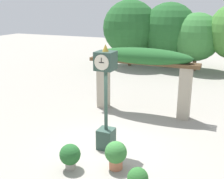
{
  "coord_description": "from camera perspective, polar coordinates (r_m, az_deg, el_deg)",
  "views": [
    {
      "loc": [
        3.41,
        -7.74,
        4.61
      ],
      "look_at": [
        -0.09,
        0.46,
        1.91
      ],
      "focal_mm": 45.0,
      "sensor_mm": 36.0,
      "label": 1
    }
  ],
  "objects": [
    {
      "name": "ground_plane",
      "position": [
        9.63,
        -0.62,
        -11.76
      ],
      "size": [
        60.0,
        60.0,
        0.0
      ],
      "primitive_type": "plane",
      "color": "gray"
    },
    {
      "name": "tree_line",
      "position": [
        21.32,
        12.94,
        11.56
      ],
      "size": [
        11.59,
        4.76,
        5.03
      ],
      "color": "brown",
      "rests_on": "ground"
    },
    {
      "name": "potted_plant_near_left",
      "position": [
        8.42,
        -8.52,
        -13.1
      ],
      "size": [
        0.62,
        0.62,
        0.77
      ],
      "color": "gray",
      "rests_on": "ground"
    },
    {
      "name": "pergola",
      "position": [
        12.07,
        6.23,
        5.16
      ],
      "size": [
        4.78,
        1.08,
        2.88
      ],
      "color": "#A89E89",
      "rests_on": "ground"
    },
    {
      "name": "pedestal_clock",
      "position": [
        8.93,
        -1.26,
        -1.89
      ],
      "size": [
        0.57,
        0.62,
        3.48
      ],
      "color": "#2D473D",
      "rests_on": "ground"
    },
    {
      "name": "potted_plant_near_right",
      "position": [
        8.33,
        0.78,
        -12.96
      ],
      "size": [
        0.65,
        0.65,
        0.85
      ],
      "color": "#B26B4C",
      "rests_on": "ground"
    }
  ]
}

